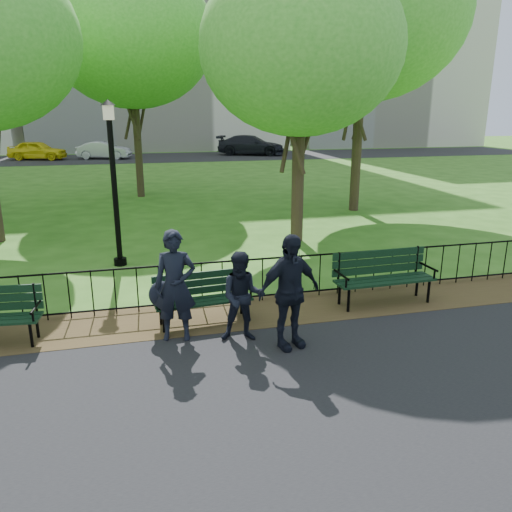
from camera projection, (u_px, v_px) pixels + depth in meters
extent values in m
plane|color=#2D5D18|center=(233.00, 352.00, 7.83)|extent=(120.00, 120.00, 0.00)
cube|color=#3B2E18|center=(217.00, 315.00, 9.22)|extent=(60.00, 1.60, 0.01)
cube|color=black|center=(147.00, 158.00, 40.42)|extent=(70.00, 9.00, 0.01)
cylinder|color=black|center=(212.00, 262.00, 9.45)|extent=(24.00, 0.04, 0.04)
cylinder|color=black|center=(213.00, 300.00, 9.66)|extent=(24.00, 0.04, 0.04)
cylinder|color=black|center=(212.00, 284.00, 9.57)|extent=(0.02, 0.02, 0.90)
cube|color=beige|center=(374.00, 33.00, 55.27)|extent=(20.00, 15.00, 24.00)
cube|color=black|center=(204.00, 301.00, 8.76)|extent=(1.75, 0.61, 0.04)
cube|color=black|center=(200.00, 279.00, 8.90)|extent=(1.71, 0.18, 0.43)
cylinder|color=black|center=(164.00, 322.00, 8.43)|extent=(0.05, 0.05, 0.43)
cylinder|color=black|center=(247.00, 311.00, 8.90)|extent=(0.05, 0.05, 0.43)
cylinder|color=black|center=(161.00, 314.00, 8.74)|extent=(0.05, 0.05, 0.43)
cylinder|color=black|center=(241.00, 304.00, 9.21)|extent=(0.05, 0.05, 0.43)
cylinder|color=black|center=(157.00, 297.00, 8.46)|extent=(0.08, 0.53, 0.04)
cylinder|color=black|center=(247.00, 287.00, 8.97)|extent=(0.08, 0.53, 0.04)
ellipsoid|color=black|center=(161.00, 294.00, 8.37)|extent=(0.45, 0.33, 0.46)
cylinder|color=black|center=(31.00, 335.00, 7.90)|extent=(0.05, 0.05, 0.45)
cylinder|color=black|center=(37.00, 326.00, 8.24)|extent=(0.05, 0.05, 0.45)
cylinder|color=black|center=(36.00, 307.00, 7.97)|extent=(0.10, 0.56, 0.04)
cube|color=black|center=(385.00, 280.00, 9.63)|extent=(1.99, 0.59, 0.04)
cube|color=black|center=(379.00, 257.00, 9.79)|extent=(1.98, 0.10, 0.49)
cylinder|color=black|center=(349.00, 300.00, 9.30)|extent=(0.05, 0.05, 0.49)
cylinder|color=black|center=(429.00, 292.00, 9.74)|extent=(0.05, 0.05, 0.49)
cylinder|color=black|center=(339.00, 293.00, 9.66)|extent=(0.05, 0.05, 0.49)
cylinder|color=black|center=(417.00, 285.00, 10.11)|extent=(0.05, 0.05, 0.49)
cylinder|color=black|center=(341.00, 275.00, 9.33)|extent=(0.06, 0.62, 0.04)
cylinder|color=black|center=(428.00, 267.00, 9.82)|extent=(0.06, 0.62, 0.04)
cylinder|color=black|center=(120.00, 261.00, 12.24)|extent=(0.31, 0.31, 0.18)
cylinder|color=black|center=(115.00, 194.00, 11.78)|extent=(0.13, 0.13, 3.50)
cube|color=beige|center=(108.00, 112.00, 11.26)|extent=(0.24, 0.24, 0.33)
cone|color=black|center=(108.00, 102.00, 11.20)|extent=(0.35, 0.35, 0.13)
cylinder|color=#2D2116|center=(298.00, 185.00, 14.15)|extent=(0.35, 0.35, 3.22)
ellipsoid|color=green|center=(301.00, 47.00, 13.13)|extent=(5.42, 5.42, 4.61)
cylinder|color=#2D2116|center=(357.00, 153.00, 18.49)|extent=(0.36, 0.36, 4.26)
ellipsoid|color=green|center=(364.00, 11.00, 17.14)|extent=(7.17, 7.17, 6.10)
cylinder|color=#2D2116|center=(138.00, 150.00, 21.57)|extent=(0.33, 0.33, 4.05)
ellipsoid|color=green|center=(131.00, 35.00, 20.29)|extent=(6.82, 6.82, 5.79)
imported|color=black|center=(175.00, 286.00, 8.03)|extent=(0.74, 0.56, 1.84)
imported|color=black|center=(243.00, 297.00, 8.03)|extent=(0.79, 0.52, 1.50)
imported|color=black|center=(289.00, 292.00, 7.75)|extent=(1.16, 0.71, 1.85)
imported|color=yellow|center=(37.00, 150.00, 38.45)|extent=(4.59, 2.81, 1.46)
imported|color=#ABADB3|center=(104.00, 150.00, 39.21)|extent=(4.33, 2.47, 1.35)
imported|color=black|center=(251.00, 145.00, 42.66)|extent=(6.18, 4.49, 1.66)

